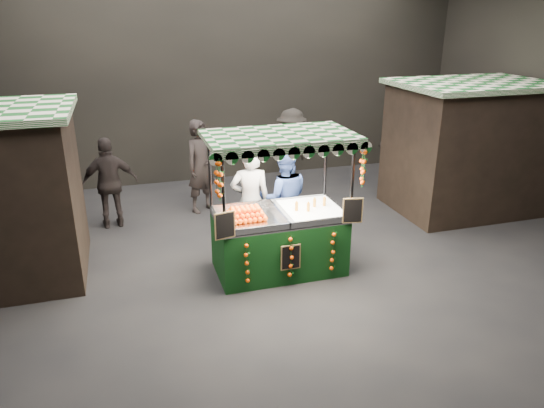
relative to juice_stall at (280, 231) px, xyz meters
name	(u,v)px	position (x,y,z in m)	size (l,w,h in m)	color
ground	(283,268)	(0.07, 0.07, -0.69)	(12.00, 12.00, 0.00)	black
market_hall	(284,48)	(0.07, 0.07, 2.70)	(12.10, 10.10, 5.05)	black
neighbour_stall_right	(467,147)	(4.47, 1.57, 0.62)	(3.00, 2.20, 2.60)	black
juice_stall	(280,231)	(0.00, 0.00, 0.00)	(2.27, 1.34, 2.20)	black
vendor_grey	(250,201)	(-0.26, 0.83, 0.22)	(0.73, 0.54, 1.81)	gray
vendor_blue	(284,199)	(0.34, 0.84, 0.20)	(0.97, 0.81, 1.77)	navy
shopper_0	(201,166)	(-0.73, 2.96, 0.26)	(0.82, 0.74, 1.89)	black
shopper_1	(400,163)	(3.47, 2.41, 0.14)	(1.01, 0.97, 1.65)	black
shopper_2	(110,183)	(-2.50, 2.62, 0.18)	(1.05, 0.50, 1.74)	black
shopper_3	(291,151)	(1.41, 3.59, 0.26)	(1.34, 1.37, 1.89)	black
shopper_4	(15,200)	(-4.08, 2.30, 0.12)	(0.80, 0.53, 1.62)	#2A2622
shopper_5	(402,158)	(3.44, 2.31, 0.27)	(0.91, 1.85, 1.91)	black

